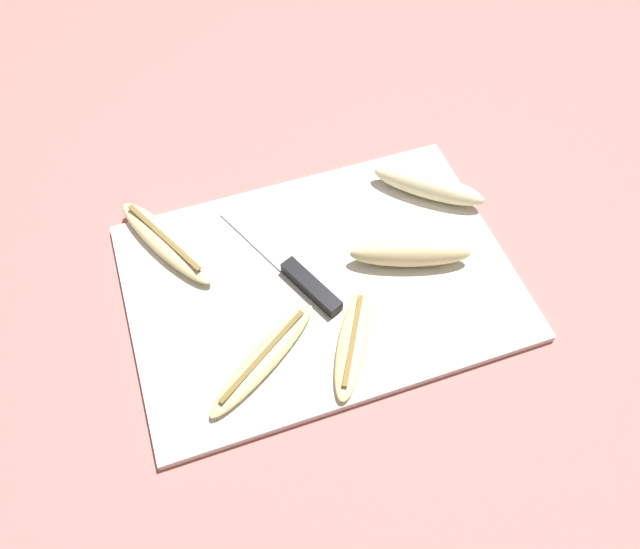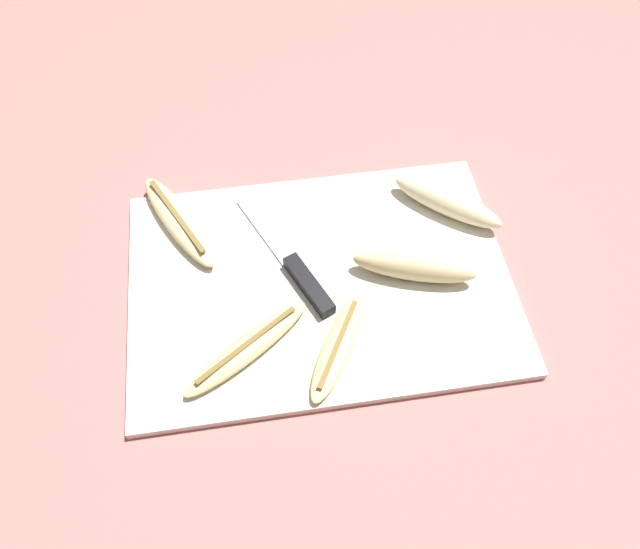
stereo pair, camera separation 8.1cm
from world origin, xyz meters
name	(u,v)px [view 1 (the left image)]	position (x,y,z in m)	size (l,w,h in m)	color
ground_plane	(320,284)	(0.00, 0.00, 0.00)	(4.00, 4.00, 0.00)	#B76B66
cutting_board	(320,281)	(0.00, 0.00, 0.01)	(0.50, 0.35, 0.01)	silver
knife	(300,277)	(-0.03, 0.01, 0.02)	(0.11, 0.22, 0.02)	black
banana_spotted_left	(264,359)	(-0.10, -0.09, 0.02)	(0.17, 0.13, 0.02)	#DBC684
banana_mellow_near	(411,253)	(0.12, -0.01, 0.03)	(0.16, 0.08, 0.04)	beige
banana_ripe_center	(165,242)	(-0.18, 0.12, 0.02)	(0.12, 0.19, 0.02)	beige
banana_pale_long	(428,186)	(0.19, 0.09, 0.03)	(0.15, 0.13, 0.04)	beige
banana_golden_short	(353,342)	(0.01, -0.11, 0.02)	(0.11, 0.15, 0.02)	#EDD689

